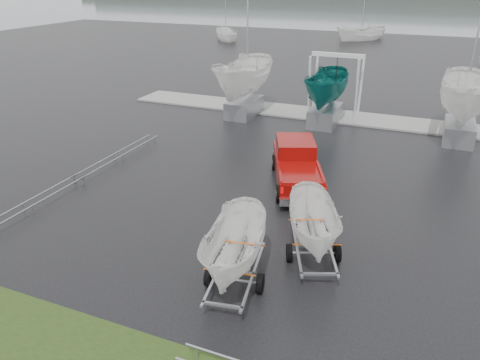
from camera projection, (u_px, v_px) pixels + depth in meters
ground_plane at (281, 200)px, 19.79m from camera, size 120.00×120.00×0.00m
lake at (421, 13)px, 103.88m from camera, size 300.00×300.00×0.00m
dock at (343, 117)px, 30.70m from camera, size 30.00×3.00×0.12m
pickup_truck at (296, 163)px, 21.10m from camera, size 3.72×5.72×1.80m
trailer_hitched at (317, 189)px, 14.80m from camera, size 2.43×3.78×4.67m
trailer_parked at (235, 208)px, 13.40m from camera, size 1.92×3.75×4.89m
boat_hoist at (336, 76)px, 29.86m from camera, size 3.30×2.18×4.12m
keelboat_0 at (245, 50)px, 29.45m from camera, size 2.69×3.20×10.87m
keelboat_1 at (329, 68)px, 28.04m from camera, size 2.24×3.20×7.04m
keelboat_2 at (472, 64)px, 24.84m from camera, size 2.71×3.20×10.89m
mast_rack_0 at (118, 155)px, 23.65m from camera, size 0.56×6.50×0.06m
mast_rack_1 at (27, 205)px, 18.61m from camera, size 0.56×6.50×0.06m
moored_boat_0 at (226, 40)px, 64.27m from camera, size 3.47×3.49×11.27m
moored_boat_1 at (361, 40)px, 64.48m from camera, size 4.36×4.37×12.06m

